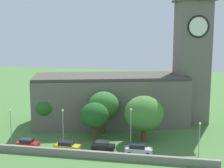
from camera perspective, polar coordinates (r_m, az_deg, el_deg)
name	(u,v)px	position (r m, az deg, el deg)	size (l,w,h in m)	color
ground_plane	(114,128)	(72.60, 0.40, -7.60)	(200.00, 200.00, 0.00)	#477538
church	(131,88)	(75.13, 3.23, -0.62)	(40.99, 21.53, 31.64)	#666056
quay_barrier	(95,155)	(56.38, -2.91, -12.15)	(40.33, 0.70, 1.23)	gray
car_red	(28,143)	(62.72, -14.43, -9.93)	(4.08, 2.13, 1.68)	red
car_yellow	(67,146)	(60.14, -7.79, -10.58)	(4.74, 2.34, 1.65)	gold
car_black	(103,146)	(59.40, -1.60, -10.69)	(4.07, 2.28, 1.78)	black
car_silver	(138,149)	(58.00, 4.60, -11.20)	(4.72, 2.04, 1.84)	silver
streetlamp_west_end	(10,120)	(65.25, -17.20, -6.05)	(0.44, 0.44, 6.48)	#9EA0A5
streetlamp_west_mid	(63,121)	(61.65, -8.50, -6.41)	(0.44, 0.44, 6.87)	#9EA0A5
streetlamp_central	(131,123)	(58.71, 3.28, -6.70)	(0.44, 0.44, 7.62)	#9EA0A5
streetlamp_east_mid	(200,133)	(58.00, 14.94, -8.22)	(0.44, 0.44, 5.96)	#9EA0A5
tree_churchyard	(45,107)	(70.79, -11.59, -3.98)	(4.57, 4.57, 7.20)	brown
tree_riverside_west	(144,114)	(63.42, 5.56, -5.12)	(7.51, 7.51, 8.82)	brown
tree_riverside_east	(104,106)	(67.49, -1.47, -3.81)	(6.53, 6.53, 8.81)	brown
tree_by_tower	(95,116)	(63.90, -3.05, -5.48)	(5.51, 5.51, 7.40)	brown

